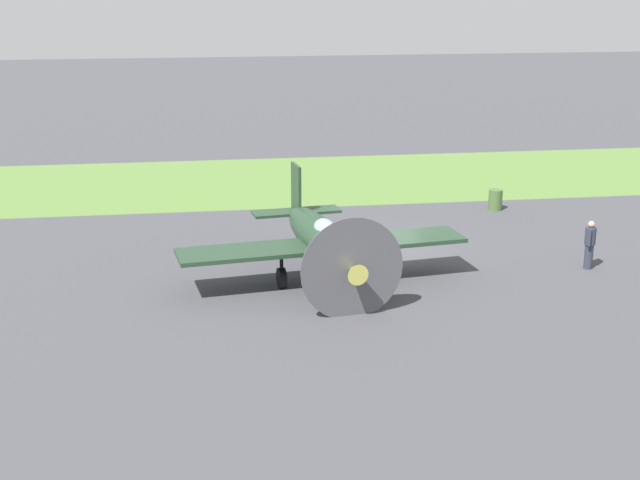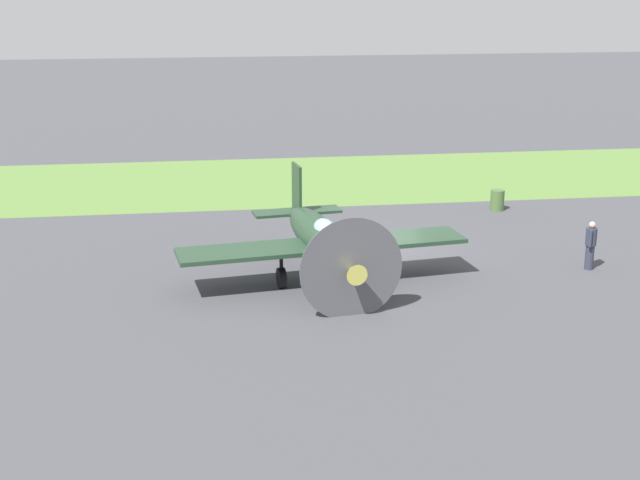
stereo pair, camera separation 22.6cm
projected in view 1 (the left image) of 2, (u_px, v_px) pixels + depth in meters
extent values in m
plane|color=#424247|center=(384.00, 252.00, 33.43)|extent=(160.00, 160.00, 0.00)
cube|color=#567A38|center=(332.00, 179.00, 45.12)|extent=(120.00, 11.00, 0.01)
ellipsoid|color=#233D28|center=(320.00, 238.00, 30.06)|extent=(2.17, 6.97, 1.25)
cube|color=#233D28|center=(323.00, 245.00, 29.73)|extent=(9.83, 3.01, 0.14)
cube|color=#233D28|center=(296.00, 190.00, 32.67)|extent=(0.25, 1.11, 1.92)
cube|color=#233D28|center=(296.00, 212.00, 32.91)|extent=(3.32, 1.34, 0.10)
cone|color=#B7B24C|center=(354.00, 271.00, 26.67)|extent=(0.74, 0.79, 0.65)
cylinder|color=#4C4C51|center=(352.00, 269.00, 26.86)|extent=(3.20, 0.48, 3.23)
ellipsoid|color=#8CB2C6|center=(325.00, 230.00, 29.38)|extent=(0.89, 1.49, 0.71)
cylinder|color=black|center=(366.00, 270.00, 30.31)|extent=(0.31, 0.71, 0.69)
cylinder|color=black|center=(366.00, 256.00, 30.17)|extent=(0.12, 0.12, 0.97)
cylinder|color=black|center=(282.00, 278.00, 29.53)|extent=(0.31, 0.71, 0.69)
cylinder|color=black|center=(281.00, 264.00, 29.39)|extent=(0.12, 0.12, 0.97)
cylinder|color=black|center=(296.00, 247.00, 33.40)|extent=(0.16, 0.34, 0.32)
cylinder|color=#2D3342|center=(589.00, 256.00, 31.42)|extent=(0.30, 0.30, 0.88)
cylinder|color=#2D3342|center=(590.00, 236.00, 31.20)|extent=(0.38, 0.38, 0.62)
sphere|color=tan|center=(591.00, 224.00, 31.08)|extent=(0.23, 0.23, 0.23)
cylinder|color=#2D3342|center=(590.00, 238.00, 30.97)|extent=(0.11, 0.11, 0.59)
cylinder|color=#2D3342|center=(591.00, 234.00, 31.43)|extent=(0.11, 0.11, 0.59)
cylinder|color=#476633|center=(495.00, 200.00, 39.16)|extent=(0.60, 0.60, 0.90)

